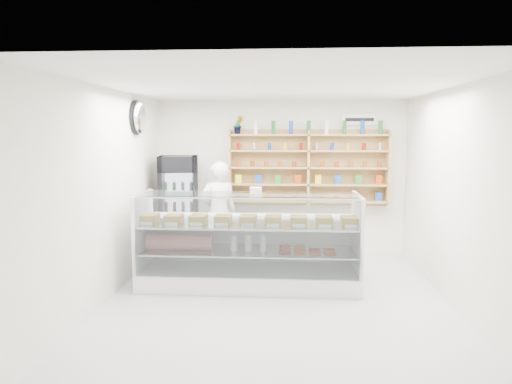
{
  "coord_description": "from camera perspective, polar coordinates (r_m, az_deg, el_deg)",
  "views": [
    {
      "loc": [
        0.1,
        -5.82,
        2.21
      ],
      "look_at": [
        -0.34,
        0.9,
        1.34
      ],
      "focal_mm": 32.0,
      "sensor_mm": 36.0,
      "label": 1
    }
  ],
  "objects": [
    {
      "name": "drinks_cooler",
      "position": [
        8.08,
        -9.59,
        -1.96
      ],
      "size": [
        0.75,
        0.74,
        1.82
      ],
      "rotation": [
        0.0,
        0.0,
        0.17
      ],
      "color": "black",
      "rests_on": "floor"
    },
    {
      "name": "wall_shelving",
      "position": [
        8.2,
        6.54,
        3.01
      ],
      "size": [
        2.84,
        0.28,
        1.33
      ],
      "color": "tan",
      "rests_on": "back_wall"
    },
    {
      "name": "potted_plant",
      "position": [
        8.21,
        -2.22,
        8.4
      ],
      "size": [
        0.22,
        0.19,
        0.33
      ],
      "primitive_type": "imported",
      "rotation": [
        0.0,
        0.0,
        0.31
      ],
      "color": "#1E6626",
      "rests_on": "wall_shelving"
    },
    {
      "name": "room",
      "position": [
        5.88,
        2.73,
        -0.56
      ],
      "size": [
        5.0,
        5.0,
        5.0
      ],
      "color": "#B8B7BD",
      "rests_on": "ground"
    },
    {
      "name": "shop_worker",
      "position": [
        7.76,
        -4.7,
        -2.59
      ],
      "size": [
        0.75,
        0.63,
        1.74
      ],
      "primitive_type": "imported",
      "rotation": [
        0.0,
        0.0,
        3.53
      ],
      "color": "silver",
      "rests_on": "floor"
    },
    {
      "name": "wall_sign",
      "position": [
        8.4,
        12.8,
        8.82
      ],
      "size": [
        0.62,
        0.03,
        0.2
      ],
      "primitive_type": "cube",
      "color": "white",
      "rests_on": "back_wall"
    },
    {
      "name": "display_counter",
      "position": [
        6.67,
        -0.91,
        -8.64
      ],
      "size": [
        3.13,
        0.94,
        1.36
      ],
      "color": "white",
      "rests_on": "floor"
    },
    {
      "name": "security_mirror",
      "position": [
        7.38,
        -14.34,
        9.0
      ],
      "size": [
        0.15,
        0.5,
        0.5
      ],
      "primitive_type": "ellipsoid",
      "color": "silver",
      "rests_on": "left_wall"
    }
  ]
}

